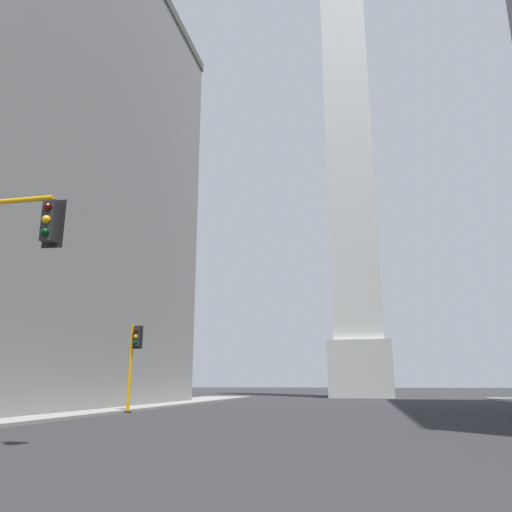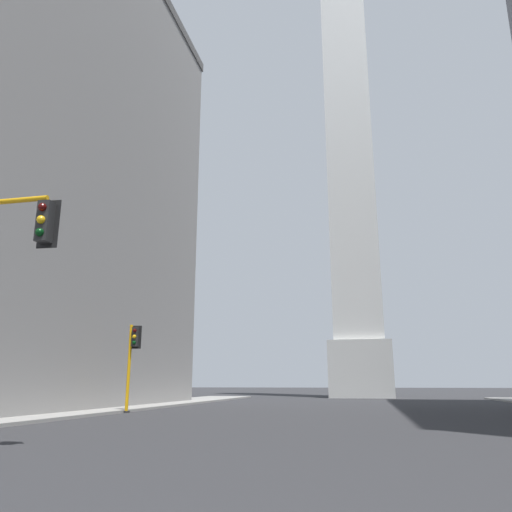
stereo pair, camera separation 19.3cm
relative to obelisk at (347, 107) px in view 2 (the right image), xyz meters
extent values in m
cube|color=gray|center=(-15.07, -37.84, -37.24)|extent=(5.00, 70.96, 0.15)
cube|color=silver|center=(0.00, 0.00, -34.14)|extent=(7.12, 7.12, 6.35)
cube|color=silver|center=(0.00, 0.00, 1.61)|extent=(5.69, 5.69, 65.16)
cylinder|color=orange|center=(-12.51, -33.95, -34.88)|extent=(0.18, 0.18, 4.87)
cylinder|color=#262626|center=(-12.51, -33.95, -37.27)|extent=(0.40, 0.40, 0.10)
cube|color=black|center=(-12.22, -33.95, -33.15)|extent=(0.37, 0.37, 1.10)
cube|color=black|center=(-12.24, -33.77, -33.15)|extent=(0.58, 0.09, 1.32)
sphere|color=#410907|center=(-12.20, -34.14, -32.81)|extent=(0.22, 0.22, 0.22)
sphere|color=yellow|center=(-12.20, -34.14, -33.15)|extent=(0.22, 0.22, 0.22)
sphere|color=#073410|center=(-12.20, -34.14, -33.49)|extent=(0.22, 0.22, 0.22)
cube|color=black|center=(-7.34, -49.76, -31.65)|extent=(0.36, 0.36, 1.10)
cube|color=black|center=(-7.35, -49.58, -31.65)|extent=(0.58, 0.06, 1.32)
sphere|color=#410907|center=(-7.33, -49.95, -31.31)|extent=(0.22, 0.22, 0.22)
sphere|color=yellow|center=(-7.33, -49.95, -31.65)|extent=(0.22, 0.22, 0.22)
sphere|color=#073410|center=(-7.33, -49.95, -31.99)|extent=(0.22, 0.22, 0.22)
camera|label=1|loc=(0.48, -60.73, -35.74)|focal=35.00mm
camera|label=2|loc=(0.67, -60.69, -35.74)|focal=35.00mm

